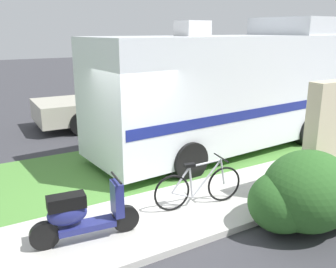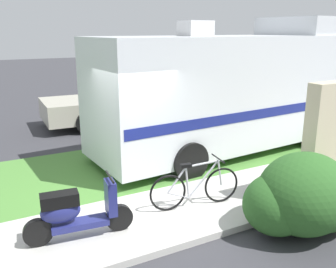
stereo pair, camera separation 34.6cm
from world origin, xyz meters
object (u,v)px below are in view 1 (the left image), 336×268
at_px(bicycle, 199,186).
at_px(motorhome_rv, 227,89).
at_px(scooter, 82,214).
at_px(bottle_spare, 329,165).
at_px(bottle_green, 301,167).
at_px(pickup_truck_near, 135,96).

bearing_deg(bicycle, motorhome_rv, 43.46).
bearing_deg(scooter, bottle_spare, -0.01).
height_order(bicycle, bottle_green, bicycle).
relative_size(motorhome_rv, bicycle, 4.38).
relative_size(motorhome_rv, pickup_truck_near, 1.30).
distance_m(motorhome_rv, bicycle, 4.02).
bearing_deg(bicycle, pickup_truck_near, 73.10).
distance_m(bicycle, bottle_green, 3.02).
distance_m(bicycle, pickup_truck_near, 7.48).
height_order(motorhome_rv, bicycle, motorhome_rv).
bearing_deg(bottle_green, bicycle, -177.06).
bearing_deg(motorhome_rv, scooter, -151.80).
distance_m(scooter, bottle_spare, 5.97).
xyz_separation_m(motorhome_rv, pickup_truck_near, (-0.61, 4.51, -0.80)).
bearing_deg(scooter, bicycle, 1.35).
bearing_deg(bicycle, bottle_green, 2.94).
height_order(pickup_truck_near, bottle_spare, pickup_truck_near).
relative_size(scooter, bicycle, 0.97).
relative_size(bicycle, bottle_spare, 7.70).
bearing_deg(scooter, bottle_green, 2.26).
bearing_deg(pickup_truck_near, motorhome_rv, -82.32).
xyz_separation_m(bicycle, bottle_green, (3.00, 0.15, -0.26)).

